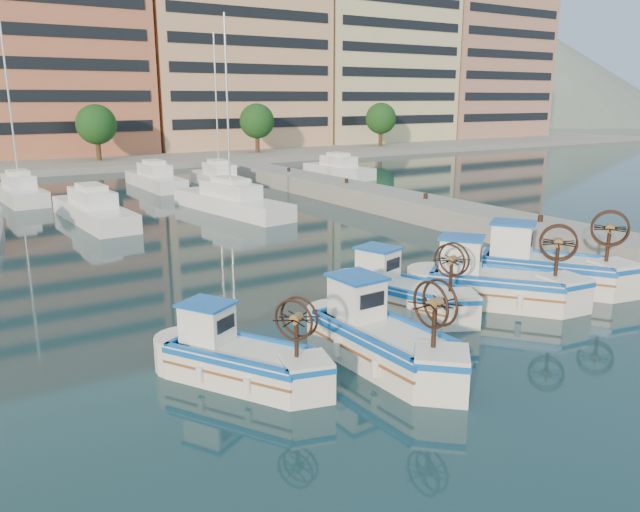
{
  "coord_description": "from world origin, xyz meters",
  "views": [
    {
      "loc": [
        -10.89,
        -12.76,
        6.8
      ],
      "look_at": [
        0.17,
        4.91,
        1.5
      ],
      "focal_mm": 35.0,
      "sensor_mm": 36.0,
      "label": 1
    }
  ],
  "objects_px": {
    "fishing_boat_b": "(381,337)",
    "fishing_boat_e": "(543,266)",
    "fishing_boat_d": "(492,281)",
    "fishing_boat_c": "(401,290)",
    "fishing_boat_a": "(238,356)"
  },
  "relations": [
    {
      "from": "fishing_boat_a",
      "to": "fishing_boat_c",
      "type": "xyz_separation_m",
      "value": [
        6.73,
        1.96,
        0.04
      ]
    },
    {
      "from": "fishing_boat_a",
      "to": "fishing_boat_d",
      "type": "distance_m",
      "value": 9.84
    },
    {
      "from": "fishing_boat_c",
      "to": "fishing_boat_d",
      "type": "bearing_deg",
      "value": -36.66
    },
    {
      "from": "fishing_boat_d",
      "to": "fishing_boat_e",
      "type": "bearing_deg",
      "value": -33.01
    },
    {
      "from": "fishing_boat_a",
      "to": "fishing_boat_e",
      "type": "distance_m",
      "value": 12.79
    },
    {
      "from": "fishing_boat_a",
      "to": "fishing_boat_b",
      "type": "height_order",
      "value": "fishing_boat_b"
    },
    {
      "from": "fishing_boat_b",
      "to": "fishing_boat_e",
      "type": "distance_m",
      "value": 9.42
    },
    {
      "from": "fishing_boat_a",
      "to": "fishing_boat_d",
      "type": "xyz_separation_m",
      "value": [
        9.8,
        0.91,
        0.13
      ]
    },
    {
      "from": "fishing_boat_b",
      "to": "fishing_boat_c",
      "type": "distance_m",
      "value": 4.35
    },
    {
      "from": "fishing_boat_b",
      "to": "fishing_boat_e",
      "type": "xyz_separation_m",
      "value": [
        9.15,
        2.25,
        0.08
      ]
    },
    {
      "from": "fishing_boat_a",
      "to": "fishing_boat_b",
      "type": "relative_size",
      "value": 0.89
    },
    {
      "from": "fishing_boat_c",
      "to": "fishing_boat_d",
      "type": "relative_size",
      "value": 0.92
    },
    {
      "from": "fishing_boat_a",
      "to": "fishing_boat_c",
      "type": "relative_size",
      "value": 0.94
    },
    {
      "from": "fishing_boat_b",
      "to": "fishing_boat_d",
      "type": "relative_size",
      "value": 0.97
    },
    {
      "from": "fishing_boat_b",
      "to": "fishing_boat_e",
      "type": "bearing_deg",
      "value": 11.24
    }
  ]
}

